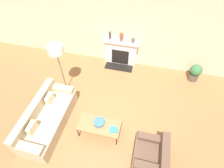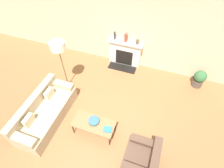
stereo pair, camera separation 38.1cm
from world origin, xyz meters
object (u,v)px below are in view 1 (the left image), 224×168
at_px(armchair_near, 151,155).
at_px(potted_plant, 195,72).
at_px(coffee_table, 99,125).
at_px(couch, 47,118).
at_px(book, 114,129).
at_px(fireplace, 121,53).
at_px(mantel_vase_left, 110,36).
at_px(floor_lamp, 57,54).
at_px(mantel_vase_center_right, 133,41).
at_px(mantel_vase_center_left, 121,37).
at_px(bowl, 99,122).

relative_size(armchair_near, potted_plant, 1.36).
distance_m(armchair_near, potted_plant, 3.47).
xyz_separation_m(armchair_near, coffee_table, (-1.44, 0.43, 0.11)).
relative_size(couch, book, 8.01).
bearing_deg(fireplace, mantel_vase_left, 177.88).
height_order(couch, potted_plant, couch).
distance_m(armchair_near, mantel_vase_left, 4.09).
xyz_separation_m(coffee_table, floor_lamp, (-1.57, 1.30, 1.10)).
bearing_deg(couch, fireplace, -24.86).
distance_m(couch, mantel_vase_center_right, 3.77).
height_order(armchair_near, floor_lamp, floor_lamp).
bearing_deg(book, floor_lamp, 131.90).
bearing_deg(coffee_table, book, -6.86).
bearing_deg(fireplace, armchair_near, -67.09).
bearing_deg(couch, floor_lamp, 2.53).
height_order(couch, coffee_table, couch).
bearing_deg(book, mantel_vase_left, 91.83).
xyz_separation_m(book, mantel_vase_center_right, (-0.05, 3.14, 0.64)).
distance_m(coffee_table, mantel_vase_center_left, 3.18).
height_order(mantel_vase_left, mantel_vase_center_right, mantel_vase_left).
bearing_deg(couch, book, -88.94).
bearing_deg(mantel_vase_left, couch, -108.22).
relative_size(couch, mantel_vase_left, 7.08).
bearing_deg(couch, mantel_vase_left, -18.22).
height_order(bowl, mantel_vase_center_right, mantel_vase_center_right).
bearing_deg(fireplace, mantel_vase_center_right, 2.13).
bearing_deg(bowl, floor_lamp, 141.22).
distance_m(mantel_vase_left, potted_plant, 3.26).
bearing_deg(potted_plant, mantel_vase_left, 175.01).
distance_m(book, potted_plant, 3.65).
distance_m(bowl, mantel_vase_center_left, 3.11).
distance_m(book, mantel_vase_center_right, 3.20).
xyz_separation_m(fireplace, potted_plant, (2.73, -0.26, -0.16)).
relative_size(armchair_near, book, 3.32).
bearing_deg(armchair_near, bowl, -108.33).
bearing_deg(potted_plant, mantel_vase_center_right, 173.23).
bearing_deg(mantel_vase_center_right, coffee_table, -96.87).
height_order(fireplace, potted_plant, fireplace).
relative_size(bowl, floor_lamp, 0.17).
bearing_deg(bowl, couch, -174.93).
xyz_separation_m(armchair_near, floor_lamp, (-3.00, 1.73, 1.20)).
height_order(couch, mantel_vase_center_right, mantel_vase_center_right).
height_order(bowl, book, bowl).
height_order(armchair_near, potted_plant, armchair_near).
relative_size(armchair_near, bowl, 2.94).
relative_size(bowl, mantel_vase_center_left, 0.99).
distance_m(fireplace, potted_plant, 2.74).
relative_size(armchair_near, mantel_vase_left, 2.93).
height_order(armchair_near, mantel_vase_center_left, mantel_vase_center_left).
height_order(couch, floor_lamp, floor_lamp).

